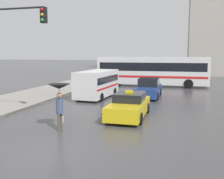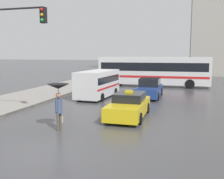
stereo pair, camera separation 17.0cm
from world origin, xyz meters
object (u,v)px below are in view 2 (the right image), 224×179
(sedan_red, at_px, (149,89))
(city_bus, at_px, (153,70))
(taxi, at_px, (129,106))
(ambulance_van, at_px, (98,83))
(pedestrian_with_umbrella, at_px, (58,94))
(traffic_light, at_px, (10,40))

(sedan_red, height_order, city_bus, city_bus)
(taxi, bearing_deg, ambulance_van, -56.89)
(pedestrian_with_umbrella, bearing_deg, ambulance_van, 11.22)
(pedestrian_with_umbrella, xyz_separation_m, traffic_light, (-3.60, 1.57, 2.57))
(traffic_light, bearing_deg, sedan_red, 55.86)
(taxi, xyz_separation_m, ambulance_van, (-3.88, 5.94, 0.59))
(ambulance_van, relative_size, city_bus, 0.44)
(taxi, bearing_deg, traffic_light, 17.81)
(city_bus, relative_size, traffic_light, 1.94)
(ambulance_van, height_order, traffic_light, traffic_light)
(pedestrian_with_umbrella, bearing_deg, taxi, -32.52)
(pedestrian_with_umbrella, bearing_deg, sedan_red, -10.72)
(sedan_red, bearing_deg, taxi, 88.70)
(sedan_red, bearing_deg, city_bus, -85.49)
(ambulance_van, bearing_deg, pedestrian_with_umbrella, 101.75)
(taxi, distance_m, sedan_red, 7.36)
(city_bus, xyz_separation_m, traffic_light, (-5.72, -17.05, 2.50))
(city_bus, bearing_deg, taxi, -179.01)
(taxi, height_order, city_bus, city_bus)
(ambulance_van, xyz_separation_m, traffic_light, (-2.28, -7.92, 3.07))
(taxi, distance_m, city_bus, 15.13)
(city_bus, distance_m, traffic_light, 18.16)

